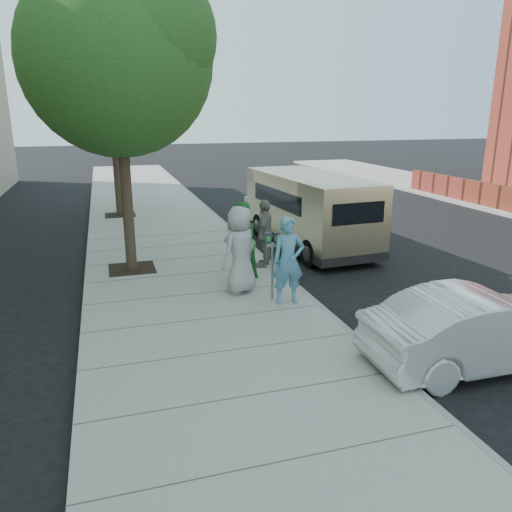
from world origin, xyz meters
The scene contains 12 objects.
ground centered at (0.00, 0.00, 0.00)m, with size 120.00×120.00×0.00m, color black.
sidewalk centered at (-1.00, 0.00, 0.07)m, with size 5.00×60.00×0.15m, color gray.
curb_face centered at (1.44, 0.00, 0.07)m, with size 0.12×60.00×0.16m, color gray.
tree_near centered at (-2.25, 2.40, 5.55)m, with size 4.62×4.60×7.53m.
tree_far centered at (-2.25, 10.00, 4.88)m, with size 3.92×3.80×6.49m.
parking_meter centered at (0.57, -0.82, 1.25)m, with size 0.33×0.17×1.52m.
van centered at (3.29, 3.73, 1.22)m, with size 2.49×6.33×2.30m.
sedan centered at (3.06, -4.48, 0.67)m, with size 1.42×4.07×1.34m, color silver.
person_officer centered at (0.82, -1.13, 1.11)m, with size 0.70×0.46×1.91m, color teal.
person_green_shirt centered at (0.27, 0.73, 1.12)m, with size 0.95×0.74×1.95m, color green.
person_gray_shirt centered at (0.01, -0.15, 1.16)m, with size 0.98×0.64×2.01m, color #A8A8AA.
person_striped_polo centered at (1.18, 1.61, 1.06)m, with size 1.07×0.44×1.82m, color gray.
Camera 1 is at (-2.84, -10.74, 4.17)m, focal length 35.00 mm.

